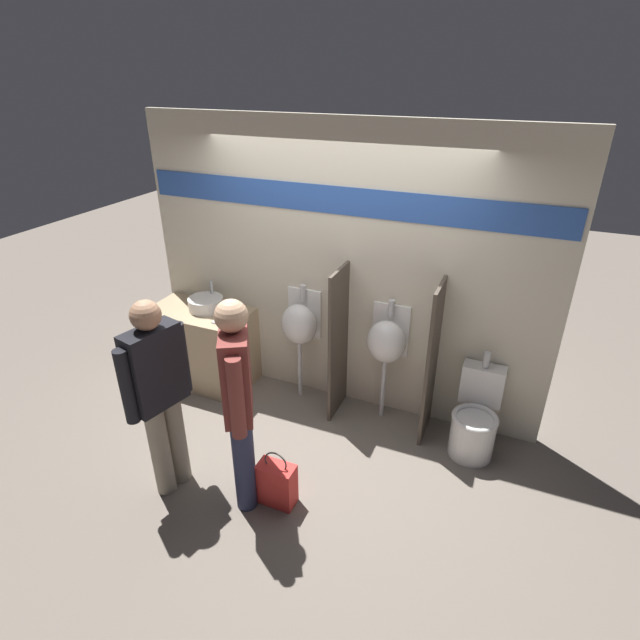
% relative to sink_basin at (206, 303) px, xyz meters
% --- Properties ---
extents(ground_plane, '(16.00, 16.00, 0.00)m').
position_rel_sink_basin_xyz_m(ground_plane, '(1.33, -0.34, -0.89)').
color(ground_plane, '#70665B').
extents(display_wall, '(3.91, 0.07, 2.70)m').
position_rel_sink_basin_xyz_m(display_wall, '(1.33, 0.26, 0.47)').
color(display_wall, beige).
rests_on(display_wall, ground_plane).
extents(sink_counter, '(1.04, 0.59, 0.83)m').
position_rel_sink_basin_xyz_m(sink_counter, '(-0.05, -0.06, -0.48)').
color(sink_counter, tan).
rests_on(sink_counter, ground_plane).
extents(sink_basin, '(0.35, 0.35, 0.26)m').
position_rel_sink_basin_xyz_m(sink_basin, '(0.00, 0.00, 0.00)').
color(sink_basin, white).
rests_on(sink_basin, sink_counter).
extents(cell_phone, '(0.07, 0.14, 0.01)m').
position_rel_sink_basin_xyz_m(cell_phone, '(0.26, -0.18, -0.06)').
color(cell_phone, '#B7B7BC').
rests_on(cell_phone, sink_counter).
extents(divider_near_counter, '(0.03, 0.44, 1.48)m').
position_rel_sink_basin_xyz_m(divider_near_counter, '(1.44, 0.01, -0.15)').
color(divider_near_counter, '#4C4238').
rests_on(divider_near_counter, ground_plane).
extents(divider_mid, '(0.03, 0.44, 1.48)m').
position_rel_sink_basin_xyz_m(divider_mid, '(2.32, 0.01, -0.15)').
color(divider_mid, '#4C4238').
rests_on(divider_mid, ground_plane).
extents(urinal_near_counter, '(0.36, 0.29, 1.19)m').
position_rel_sink_basin_xyz_m(urinal_near_counter, '(1.01, 0.10, -0.08)').
color(urinal_near_counter, silver).
rests_on(urinal_near_counter, ground_plane).
extents(urinal_far, '(0.36, 0.29, 1.19)m').
position_rel_sink_basin_xyz_m(urinal_far, '(1.88, 0.10, -0.08)').
color(urinal_far, silver).
rests_on(urinal_far, ground_plane).
extents(toilet, '(0.39, 0.55, 0.89)m').
position_rel_sink_basin_xyz_m(toilet, '(2.75, -0.06, -0.59)').
color(toilet, white).
rests_on(toilet, ground_plane).
extents(person_in_vest, '(0.27, 0.56, 1.64)m').
position_rel_sink_basin_xyz_m(person_in_vest, '(0.59, -1.44, 0.01)').
color(person_in_vest, gray).
rests_on(person_in_vest, ground_plane).
extents(person_with_lanyard, '(0.38, 0.53, 1.71)m').
position_rel_sink_basin_xyz_m(person_with_lanyard, '(1.21, -1.33, 0.05)').
color(person_with_lanyard, '#282D4C').
rests_on(person_with_lanyard, ground_plane).
extents(shopping_bag, '(0.29, 0.16, 0.49)m').
position_rel_sink_basin_xyz_m(shopping_bag, '(1.45, -1.28, -0.71)').
color(shopping_bag, red).
rests_on(shopping_bag, ground_plane).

